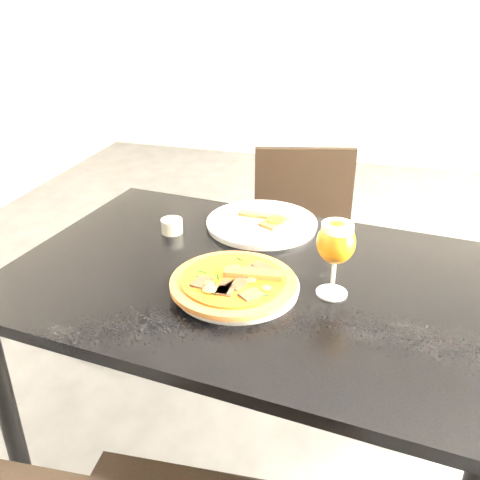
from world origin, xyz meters
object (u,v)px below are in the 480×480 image
(chair_far, at_px, (303,254))
(beer_glass, at_px, (336,243))
(pizza, at_px, (234,281))
(dining_table, at_px, (252,305))

(chair_far, bearing_deg, beer_glass, -90.66)
(chair_far, xyz_separation_m, pizza, (-0.05, -0.75, 0.31))
(dining_table, relative_size, beer_glass, 6.95)
(chair_far, height_order, beer_glass, beer_glass)
(pizza, height_order, beer_glass, beer_glass)
(chair_far, height_order, pizza, chair_far)
(chair_far, distance_m, pizza, 0.82)
(dining_table, distance_m, beer_glass, 0.30)
(beer_glass, bearing_deg, chair_far, 103.85)
(beer_glass, bearing_deg, dining_table, 169.67)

